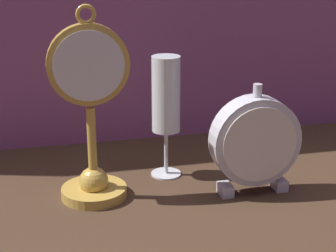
{
  "coord_description": "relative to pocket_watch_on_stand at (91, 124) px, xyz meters",
  "views": [
    {
      "loc": [
        -0.2,
        -0.74,
        0.4
      ],
      "look_at": [
        0.0,
        0.08,
        0.11
      ],
      "focal_mm": 60.0,
      "sensor_mm": 36.0,
      "label": 1
    }
  ],
  "objects": [
    {
      "name": "ground_plane",
      "position": [
        0.12,
        -0.07,
        -0.12
      ],
      "size": [
        4.0,
        4.0,
        0.0
      ],
      "primitive_type": "plane",
      "color": "#422D1E"
    },
    {
      "name": "pocket_watch_on_stand",
      "position": [
        0.0,
        0.0,
        0.0
      ],
      "size": [
        0.12,
        0.1,
        0.3
      ],
      "color": "gold",
      "rests_on": "ground_plane"
    },
    {
      "name": "champagne_flute",
      "position": [
        0.13,
        0.06,
        0.01
      ],
      "size": [
        0.05,
        0.05,
        0.21
      ],
      "color": "silver",
      "rests_on": "ground_plane"
    },
    {
      "name": "mantel_clock_silver",
      "position": [
        0.25,
        -0.04,
        -0.03
      ],
      "size": [
        0.14,
        0.04,
        0.18
      ],
      "color": "silver",
      "rests_on": "ground_plane"
    }
  ]
}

